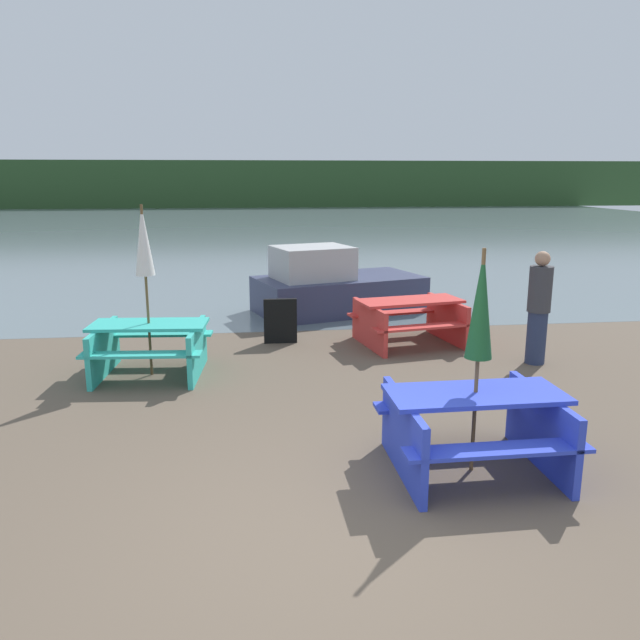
{
  "coord_description": "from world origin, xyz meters",
  "views": [
    {
      "loc": [
        -0.46,
        -4.25,
        2.74
      ],
      "look_at": [
        0.48,
        3.83,
        0.85
      ],
      "focal_mm": 35.0,
      "sensor_mm": 36.0,
      "label": 1
    }
  ],
  "objects_px": {
    "boat": "(333,287)",
    "umbrella_darkgreen": "(481,307)",
    "picnic_table_teal": "(150,344)",
    "signboard": "(280,321)",
    "picnic_table_red": "(409,317)",
    "umbrella_white": "(144,243)",
    "person": "(539,308)",
    "picnic_table_blue": "(474,424)"
  },
  "relations": [
    {
      "from": "boat",
      "to": "person",
      "type": "bearing_deg",
      "value": -74.77
    },
    {
      "from": "signboard",
      "to": "person",
      "type": "bearing_deg",
      "value": -23.28
    },
    {
      "from": "picnic_table_red",
      "to": "umbrella_darkgreen",
      "type": "distance_m",
      "value": 4.71
    },
    {
      "from": "picnic_table_blue",
      "to": "picnic_table_red",
      "type": "distance_m",
      "value": 4.57
    },
    {
      "from": "picnic_table_red",
      "to": "umbrella_darkgreen",
      "type": "relative_size",
      "value": 0.91
    },
    {
      "from": "picnic_table_blue",
      "to": "boat",
      "type": "distance_m",
      "value": 7.18
    },
    {
      "from": "umbrella_white",
      "to": "umbrella_darkgreen",
      "type": "bearing_deg",
      "value": -44.04
    },
    {
      "from": "picnic_table_red",
      "to": "boat",
      "type": "xyz_separation_m",
      "value": [
        -0.9,
        2.64,
        0.06
      ]
    },
    {
      "from": "picnic_table_blue",
      "to": "umbrella_white",
      "type": "xyz_separation_m",
      "value": [
        -3.45,
        3.34,
        1.39
      ]
    },
    {
      "from": "umbrella_darkgreen",
      "to": "signboard",
      "type": "distance_m",
      "value": 5.22
    },
    {
      "from": "picnic_table_teal",
      "to": "signboard",
      "type": "distance_m",
      "value": 2.42
    },
    {
      "from": "picnic_table_teal",
      "to": "picnic_table_red",
      "type": "distance_m",
      "value": 4.19
    },
    {
      "from": "person",
      "to": "signboard",
      "type": "relative_size",
      "value": 2.24
    },
    {
      "from": "picnic_table_teal",
      "to": "umbrella_darkgreen",
      "type": "bearing_deg",
      "value": -44.04
    },
    {
      "from": "boat",
      "to": "umbrella_darkgreen",
      "type": "bearing_deg",
      "value": -104.48
    },
    {
      "from": "picnic_table_red",
      "to": "person",
      "type": "relative_size",
      "value": 1.15
    },
    {
      "from": "umbrella_darkgreen",
      "to": "picnic_table_blue",
      "type": "bearing_deg",
      "value": 0.0
    },
    {
      "from": "picnic_table_red",
      "to": "boat",
      "type": "distance_m",
      "value": 2.79
    },
    {
      "from": "umbrella_white",
      "to": "picnic_table_red",
      "type": "bearing_deg",
      "value": 16.59
    },
    {
      "from": "picnic_table_blue",
      "to": "person",
      "type": "height_order",
      "value": "person"
    },
    {
      "from": "picnic_table_blue",
      "to": "umbrella_darkgreen",
      "type": "height_order",
      "value": "umbrella_darkgreen"
    },
    {
      "from": "signboard",
      "to": "picnic_table_red",
      "type": "bearing_deg",
      "value": -8.19
    },
    {
      "from": "picnic_table_red",
      "to": "umbrella_white",
      "type": "xyz_separation_m",
      "value": [
        -4.01,
        -1.2,
        1.41
      ]
    },
    {
      "from": "person",
      "to": "picnic_table_red",
      "type": "bearing_deg",
      "value": 141.0
    },
    {
      "from": "picnic_table_teal",
      "to": "umbrella_white",
      "type": "relative_size",
      "value": 0.71
    },
    {
      "from": "picnic_table_red",
      "to": "signboard",
      "type": "bearing_deg",
      "value": 171.81
    },
    {
      "from": "umbrella_darkgreen",
      "to": "signboard",
      "type": "height_order",
      "value": "umbrella_darkgreen"
    },
    {
      "from": "signboard",
      "to": "picnic_table_teal",
      "type": "bearing_deg",
      "value": -141.69
    },
    {
      "from": "picnic_table_red",
      "to": "picnic_table_teal",
      "type": "bearing_deg",
      "value": -163.41
    },
    {
      "from": "umbrella_darkgreen",
      "to": "boat",
      "type": "bearing_deg",
      "value": 92.71
    },
    {
      "from": "picnic_table_red",
      "to": "person",
      "type": "bearing_deg",
      "value": -39.0
    },
    {
      "from": "picnic_table_teal",
      "to": "picnic_table_red",
      "type": "xyz_separation_m",
      "value": [
        4.01,
        1.2,
        0.0
      ]
    },
    {
      "from": "picnic_table_red",
      "to": "boat",
      "type": "height_order",
      "value": "boat"
    },
    {
      "from": "picnic_table_blue",
      "to": "picnic_table_teal",
      "type": "xyz_separation_m",
      "value": [
        -3.45,
        3.34,
        -0.02
      ]
    },
    {
      "from": "umbrella_darkgreen",
      "to": "person",
      "type": "bearing_deg",
      "value": 56.33
    },
    {
      "from": "umbrella_white",
      "to": "boat",
      "type": "bearing_deg",
      "value": 50.97
    },
    {
      "from": "picnic_table_blue",
      "to": "umbrella_white",
      "type": "bearing_deg",
      "value": 135.96
    },
    {
      "from": "picnic_table_blue",
      "to": "boat",
      "type": "xyz_separation_m",
      "value": [
        -0.34,
        7.18,
        0.04
      ]
    },
    {
      "from": "person",
      "to": "signboard",
      "type": "height_order",
      "value": "person"
    },
    {
      "from": "umbrella_white",
      "to": "boat",
      "type": "height_order",
      "value": "umbrella_white"
    },
    {
      "from": "umbrella_white",
      "to": "person",
      "type": "distance_m",
      "value": 5.7
    },
    {
      "from": "picnic_table_blue",
      "to": "umbrella_white",
      "type": "distance_m",
      "value": 5.0
    }
  ]
}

